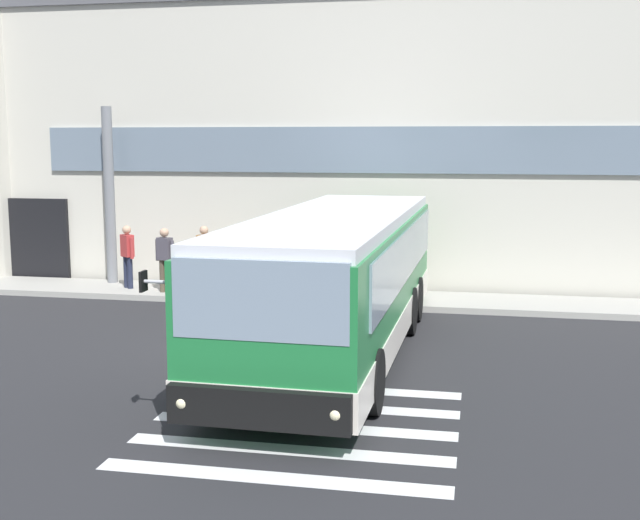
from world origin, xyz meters
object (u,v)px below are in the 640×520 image
safety_bollard_yellow (297,291)px  entry_support_column (110,196)px  bus_main_foreground (336,285)px  passenger_near_column (128,253)px  passenger_by_doorway (165,257)px  passenger_at_curb_edge (204,254)px

safety_bollard_yellow → entry_support_column: bearing=162.3°
entry_support_column → bus_main_foreground: size_ratio=0.46×
entry_support_column → safety_bollard_yellow: entry_support_column is taller
entry_support_column → passenger_near_column: 1.82m
entry_support_column → passenger_by_doorway: size_ratio=2.87×
passenger_by_doorway → entry_support_column: bearing=151.1°
entry_support_column → bus_main_foreground: (7.29, -5.65, -1.22)m
passenger_by_doorway → safety_bollard_yellow: (3.64, -0.69, -0.63)m
passenger_at_curb_edge → passenger_by_doorway: bearing=-140.2°
safety_bollard_yellow → passenger_at_curb_edge: bearing=153.9°
entry_support_column → passenger_near_column: (0.80, -0.72, -1.47)m
bus_main_foreground → passenger_near_column: bus_main_foreground is taller
bus_main_foreground → passenger_near_column: bearing=142.8°
passenger_near_column → bus_main_foreground: bearing=-37.2°
safety_bollard_yellow → passenger_by_doorway: bearing=169.3°
passenger_by_doorway → passenger_at_curb_edge: same height
passenger_near_column → passenger_at_curb_edge: 2.06m
passenger_near_column → safety_bollard_yellow: bearing=-12.6°
passenger_at_curb_edge → safety_bollard_yellow: passenger_at_curb_edge is taller
entry_support_column → passenger_at_curb_edge: size_ratio=2.87×
entry_support_column → passenger_near_column: entry_support_column is taller
bus_main_foreground → passenger_near_column: 8.16m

